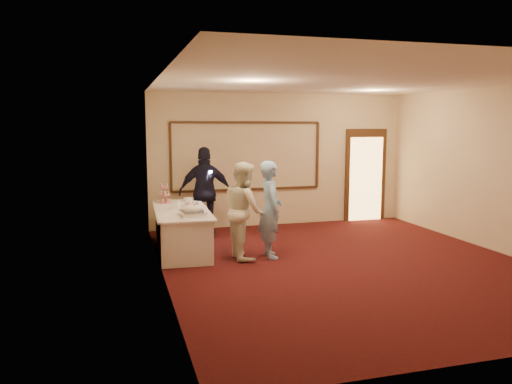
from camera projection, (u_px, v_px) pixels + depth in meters
The scene contains 14 objects.
floor at pixel (347, 264), 8.29m from camera, with size 7.00×7.00×0.00m, color black.
room_walls at pixel (350, 142), 8.02m from camera, with size 6.04×7.04×3.02m.
wall_molding at pixel (247, 156), 11.17m from camera, with size 3.45×0.04×1.55m.
doorway at pixel (365, 176), 12.02m from camera, with size 1.05×0.07×2.20m.
buffet_table at pixel (182, 229), 9.17m from camera, with size 1.06×2.51×0.77m.
pavlova_tray at pixel (193, 210), 8.47m from camera, with size 0.41×0.57×0.20m.
cupcake_stand at pixel (164, 195), 9.83m from camera, with size 0.28×0.28×0.42m.
plate_stack_a at pixel (176, 205), 9.13m from camera, with size 0.18×0.18×0.15m.
plate_stack_b at pixel (189, 201), 9.53m from camera, with size 0.17×0.17×0.14m.
tart at pixel (195, 209), 8.91m from camera, with size 0.29×0.29×0.06m.
man at pixel (270, 209), 8.64m from camera, with size 0.62×0.40×1.69m, color #89B9E8.
woman at pixel (244, 210), 8.59m from camera, with size 0.82×0.64×1.68m, color white.
guest at pixel (206, 192), 10.23m from camera, with size 1.09×0.45×1.85m, color black.
camera_flash at pixel (210, 172), 10.05m from camera, with size 0.07×0.04×0.05m, color white.
Camera 1 is at (-3.65, -7.34, 2.31)m, focal length 35.00 mm.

